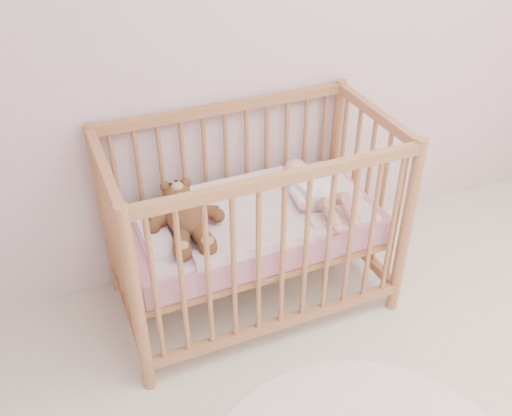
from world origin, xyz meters
name	(u,v)px	position (x,y,z in m)	size (l,w,h in m)	color
wall_back	(307,14)	(0.00, 2.00, 1.35)	(4.00, 0.02, 2.70)	silver
crib	(252,223)	(-0.45, 1.60, 0.50)	(1.36, 0.76, 1.00)	#B7734D
mattress	(252,225)	(-0.45, 1.60, 0.49)	(1.22, 0.62, 0.13)	pink
blanket	(252,213)	(-0.45, 1.60, 0.56)	(1.10, 0.58, 0.06)	pink
baby	(313,188)	(-0.13, 1.58, 0.64)	(0.28, 0.59, 0.14)	white
teddy_bear	(185,216)	(-0.79, 1.58, 0.65)	(0.38, 0.54, 0.15)	brown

